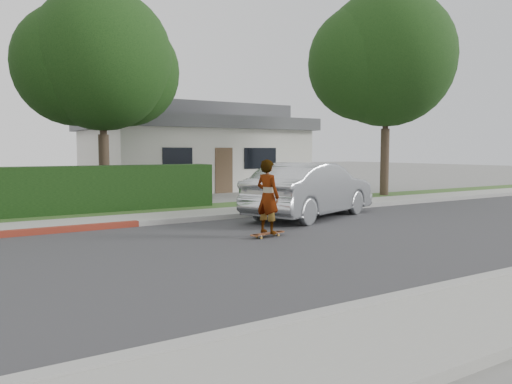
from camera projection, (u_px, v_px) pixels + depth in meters
ground at (159, 260)px, 8.93m from camera, size 120.00×120.00×0.00m
road at (159, 260)px, 8.93m from camera, size 60.00×8.00×0.01m
curb_near at (295, 323)px, 5.46m from camera, size 60.00×0.20×0.15m
sidewalk_near at (352, 353)px, 4.70m from camera, size 60.00×1.60×0.12m
curb_far at (99, 227)px, 12.39m from camera, size 60.00×0.20×0.15m
sidewalk_far at (90, 223)px, 13.15m from camera, size 60.00×1.60×0.12m
planting_strip at (76, 217)px, 14.50m from camera, size 60.00×1.60×0.10m
tree_center at (100, 65)px, 17.07m from camera, size 5.66×4.84×7.44m
tree_right at (383, 62)px, 20.72m from camera, size 6.32×5.60×8.56m
house at (191, 148)px, 26.50m from camera, size 10.60×8.60×4.30m
skateboard at (268, 234)px, 11.29m from camera, size 1.00×0.34×0.09m
skateboarder at (268, 196)px, 11.22m from camera, size 0.55×0.69×1.67m
car_silver at (311, 190)px, 14.62m from camera, size 5.19×3.39×1.62m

